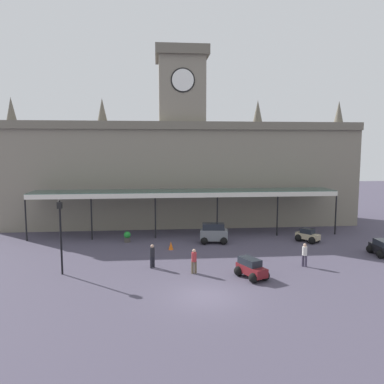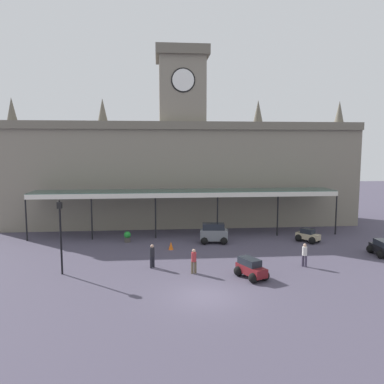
# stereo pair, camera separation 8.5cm
# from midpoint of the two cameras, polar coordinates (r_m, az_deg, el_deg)

# --- Properties ---
(ground_plane) EXTENTS (140.00, 140.00, 0.00)m
(ground_plane) POSITION_cam_midpoint_polar(r_m,az_deg,el_deg) (22.34, 2.00, -15.36)
(ground_plane) COLOR #474153
(station_building) EXTENTS (37.50, 6.94, 18.71)m
(station_building) POSITION_cam_midpoint_polar(r_m,az_deg,el_deg) (41.84, -1.63, 3.62)
(station_building) COLOR gray
(station_building) RESTS_ON ground
(entrance_canopy) EXTENTS (29.10, 3.26, 4.29)m
(entrance_canopy) POSITION_cam_midpoint_polar(r_m,az_deg,el_deg) (36.35, -1.05, -0.03)
(entrance_canopy) COLOR #38564C
(entrance_canopy) RESTS_ON ground
(car_grey_van) EXTENTS (2.48, 1.76, 1.77)m
(car_grey_van) POSITION_cam_midpoint_polar(r_m,az_deg,el_deg) (33.61, 3.20, -6.35)
(car_grey_van) COLOR slate
(car_grey_van) RESTS_ON ground
(car_black_estate) EXTENTS (1.60, 2.28, 1.27)m
(car_black_estate) POSITION_cam_midpoint_polar(r_m,az_deg,el_deg) (33.31, 26.50, -7.60)
(car_black_estate) COLOR black
(car_black_estate) RESTS_ON ground
(car_maroon_estate) EXTENTS (2.10, 2.42, 1.27)m
(car_maroon_estate) POSITION_cam_midpoint_polar(r_m,az_deg,el_deg) (25.28, 8.78, -11.41)
(car_maroon_estate) COLOR maroon
(car_maroon_estate) RESTS_ON ground
(car_beige_sedan) EXTENTS (2.17, 2.24, 1.19)m
(car_beige_sedan) POSITION_cam_midpoint_polar(r_m,az_deg,el_deg) (35.64, 16.91, -6.38)
(car_beige_sedan) COLOR tan
(car_beige_sedan) RESTS_ON ground
(pedestrian_crossing_forecourt) EXTENTS (0.34, 0.34, 1.67)m
(pedestrian_crossing_forecourt) POSITION_cam_midpoint_polar(r_m,az_deg,el_deg) (28.27, 16.47, -8.92)
(pedestrian_crossing_forecourt) COLOR #3F384C
(pedestrian_crossing_forecourt) RESTS_ON ground
(pedestrian_beside_cars) EXTENTS (0.34, 0.34, 1.67)m
(pedestrian_beside_cars) POSITION_cam_midpoint_polar(r_m,az_deg,el_deg) (27.02, -6.07, -9.41)
(pedestrian_beside_cars) COLOR black
(pedestrian_beside_cars) RESTS_ON ground
(pedestrian_near_entrance) EXTENTS (0.38, 0.34, 1.67)m
(pedestrian_near_entrance) POSITION_cam_midpoint_polar(r_m,az_deg,el_deg) (25.73, 0.21, -10.20)
(pedestrian_near_entrance) COLOR brown
(pedestrian_near_entrance) RESTS_ON ground
(victorian_lamppost) EXTENTS (0.30, 0.30, 5.00)m
(victorian_lamppost) POSITION_cam_midpoint_polar(r_m,az_deg,el_deg) (26.48, -19.22, -5.20)
(victorian_lamppost) COLOR black
(victorian_lamppost) RESTS_ON ground
(traffic_cone) EXTENTS (0.40, 0.40, 0.67)m
(traffic_cone) POSITION_cam_midpoint_polar(r_m,az_deg,el_deg) (31.67, -3.27, -8.04)
(traffic_cone) COLOR orange
(traffic_cone) RESTS_ON ground
(planter_by_canopy) EXTENTS (0.60, 0.60, 0.96)m
(planter_by_canopy) POSITION_cam_midpoint_polar(r_m,az_deg,el_deg) (34.49, -9.77, -6.64)
(planter_by_canopy) COLOR #47423D
(planter_by_canopy) RESTS_ON ground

